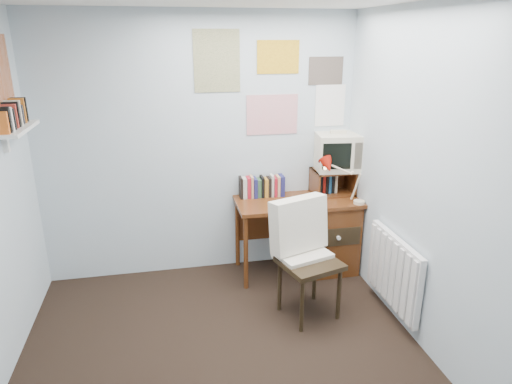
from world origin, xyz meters
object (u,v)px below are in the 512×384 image
desk_chair (310,263)px  wall_shelf (15,129)px  desk (323,231)px  radiator (394,271)px  crt_tv (337,150)px  desk_lamp (361,184)px  tv_riser (332,182)px

desk_chair → wall_shelf: bearing=153.3°
desk → wall_shelf: (-2.57, -0.38, 1.21)m
radiator → desk_chair: bearing=166.9°
desk → radiator: (0.29, -0.93, 0.01)m
desk → desk_chair: size_ratio=1.24×
desk_chair → desk: bearing=46.5°
crt_tv → wall_shelf: size_ratio=0.67×
radiator → desk: bearing=107.2°
desk_chair → crt_tv: bearing=42.2°
radiator → wall_shelf: size_ratio=1.29×
desk_lamp → wall_shelf: (-2.84, -0.16, 0.67)m
tv_riser → radiator: size_ratio=0.50×
desk_lamp → crt_tv: bearing=125.7°
desk → crt_tv: size_ratio=2.90×
desk_lamp → tv_riser: (-0.15, 0.33, -0.07)m
radiator → wall_shelf: wall_shelf is taller
tv_riser → radiator: bearing=-80.7°
desk_chair → tv_riser: bearing=43.4°
desk_chair → tv_riser: (0.51, 0.88, 0.40)m
desk_chair → tv_riser: 1.09m
desk → desk_lamp: bearing=-38.7°
tv_riser → crt_tv: (0.04, 0.02, 0.32)m
tv_riser → wall_shelf: (-2.69, -0.49, 0.74)m
crt_tv → desk_chair: bearing=-114.1°
crt_tv → wall_shelf: bearing=-162.2°
desk_chair → wall_shelf: wall_shelf is taller
crt_tv → desk: bearing=-132.8°
crt_tv → radiator: 1.33m
desk → radiator: 0.97m
crt_tv → radiator: crt_tv is taller
desk → tv_riser: tv_riser is taller
tv_riser → desk_chair: bearing=-120.0°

